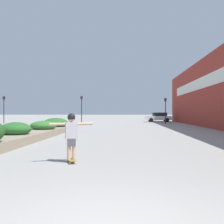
# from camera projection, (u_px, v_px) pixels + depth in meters

# --- Properties ---
(planter_box) EXTENTS (2.09, 14.38, 1.36)m
(planter_box) POSITION_uv_depth(u_px,v_px,m) (31.00, 131.00, 14.77)
(planter_box) COLOR gray
(planter_box) RESTS_ON ground_plane
(skateboard) EXTENTS (0.42, 0.68, 0.09)m
(skateboard) POSITION_uv_depth(u_px,v_px,m) (71.00, 160.00, 7.76)
(skateboard) COLOR olive
(skateboard) RESTS_ON ground_plane
(skateboarder) EXTENTS (1.28, 0.56, 1.44)m
(skateboarder) POSITION_uv_depth(u_px,v_px,m) (71.00, 132.00, 7.76)
(skateboarder) COLOR tan
(skateboarder) RESTS_ON skateboard
(car_leftmost) EXTENTS (4.02, 1.94, 1.51)m
(car_leftmost) POSITION_uv_depth(u_px,v_px,m) (159.00, 117.00, 40.07)
(car_leftmost) COLOR silver
(car_leftmost) RESTS_ON ground_plane
(traffic_light_left) EXTENTS (0.28, 0.30, 3.85)m
(traffic_light_left) POSITION_uv_depth(u_px,v_px,m) (82.00, 105.00, 35.09)
(traffic_light_left) COLOR black
(traffic_light_left) RESTS_ON ground_plane
(traffic_light_right) EXTENTS (0.28, 0.30, 3.51)m
(traffic_light_right) POSITION_uv_depth(u_px,v_px,m) (165.00, 106.00, 33.83)
(traffic_light_right) COLOR black
(traffic_light_right) RESTS_ON ground_plane
(traffic_light_far_left) EXTENTS (0.28, 0.30, 3.83)m
(traffic_light_far_left) POSITION_uv_depth(u_px,v_px,m) (4.00, 105.00, 35.20)
(traffic_light_far_left) COLOR black
(traffic_light_far_left) RESTS_ON ground_plane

